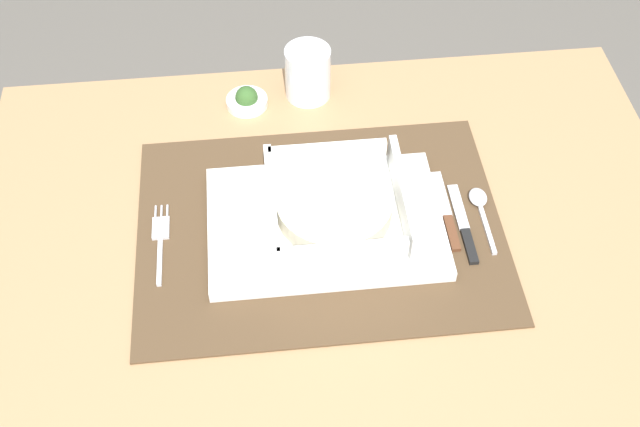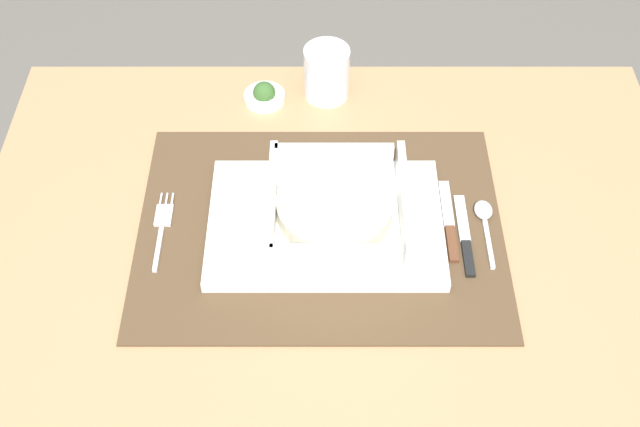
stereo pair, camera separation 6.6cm
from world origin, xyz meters
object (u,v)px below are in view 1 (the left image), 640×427
at_px(porridge_bowl, 338,210).
at_px(condiment_saucer, 247,100).
at_px(fork, 161,237).
at_px(dining_table, 333,277).
at_px(bread_knife, 447,215).
at_px(drinking_glass, 308,75).
at_px(spoon, 480,204).
at_px(butter_knife, 464,228).

height_order(porridge_bowl, condiment_saucer, porridge_bowl).
bearing_deg(fork, dining_table, -1.69).
xyz_separation_m(fork, bread_knife, (0.37, -0.00, 0.00)).
relative_size(bread_knife, condiment_saucer, 2.20).
xyz_separation_m(drinking_glass, condiment_saucer, (-0.09, -0.01, -0.03)).
bearing_deg(condiment_saucer, fork, -116.36).
bearing_deg(bread_knife, condiment_saucer, 132.00).
bearing_deg(spoon, dining_table, -179.18).
bearing_deg(dining_table, drinking_glass, 91.92).
relative_size(porridge_bowl, drinking_glass, 2.16).
bearing_deg(porridge_bowl, condiment_saucer, 112.88).
relative_size(butter_knife, drinking_glass, 1.62).
xyz_separation_m(butter_knife, drinking_glass, (-0.18, 0.29, 0.03)).
distance_m(butter_knife, bread_knife, 0.03).
relative_size(porridge_bowl, spoon, 1.61).
bearing_deg(dining_table, fork, 179.53).
height_order(dining_table, porridge_bowl, porridge_bowl).
bearing_deg(condiment_saucer, bread_knife, -44.59).
bearing_deg(condiment_saucer, spoon, -38.16).
distance_m(dining_table, bread_knife, 0.19).
distance_m(spoon, bread_knife, 0.05).
xyz_separation_m(fork, spoon, (0.42, 0.01, 0.00)).
height_order(porridge_bowl, butter_knife, porridge_bowl).
height_order(fork, butter_knife, butter_knife).
distance_m(dining_table, drinking_glass, 0.30).
bearing_deg(dining_table, bread_knife, -0.05).
distance_m(spoon, condiment_saucer, 0.38).
bearing_deg(porridge_bowl, fork, 178.53).
xyz_separation_m(porridge_bowl, spoon, (0.19, 0.02, -0.03)).
relative_size(fork, bread_knife, 0.95).
bearing_deg(drinking_glass, porridge_bowl, -87.19).
bearing_deg(dining_table, butter_knife, -8.20).
height_order(fork, spoon, spoon).
height_order(dining_table, spoon, spoon).
xyz_separation_m(dining_table, bread_knife, (0.15, -0.00, 0.12)).
distance_m(dining_table, spoon, 0.23).
xyz_separation_m(fork, condiment_saucer, (0.12, 0.25, 0.00)).
height_order(dining_table, fork, fork).
height_order(dining_table, bread_knife, bread_knife).
height_order(dining_table, condiment_saucer, condiment_saucer).
height_order(drinking_glass, condiment_saucer, drinking_glass).
distance_m(spoon, drinking_glass, 0.32).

